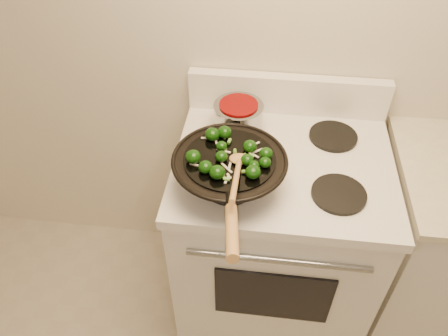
# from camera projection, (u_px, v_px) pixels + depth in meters

# --- Properties ---
(stove) EXTENTS (0.78, 0.67, 1.08)m
(stove) POSITION_uv_depth(u_px,v_px,m) (274.00, 237.00, 1.86)
(stove) COLOR white
(stove) RESTS_ON ground
(wok) EXTENTS (0.37, 0.61, 0.20)m
(wok) POSITION_uv_depth(u_px,v_px,m) (230.00, 171.00, 1.40)
(wok) COLOR black
(wok) RESTS_ON stove
(stirfry) EXTENTS (0.27, 0.25, 0.04)m
(stirfry) POSITION_uv_depth(u_px,v_px,m) (230.00, 155.00, 1.36)
(stirfry) COLOR black
(stirfry) RESTS_ON wok
(wooden_spoon) EXTENTS (0.07, 0.29, 0.11)m
(wooden_spoon) POSITION_uv_depth(u_px,v_px,m) (238.00, 170.00, 1.28)
(wooden_spoon) COLOR #B38246
(wooden_spoon) RESTS_ON wok
(saucepan) EXTENTS (0.19, 0.29, 0.11)m
(saucepan) POSITION_uv_depth(u_px,v_px,m) (238.00, 117.00, 1.63)
(saucepan) COLOR #92959A
(saucepan) RESTS_ON stove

